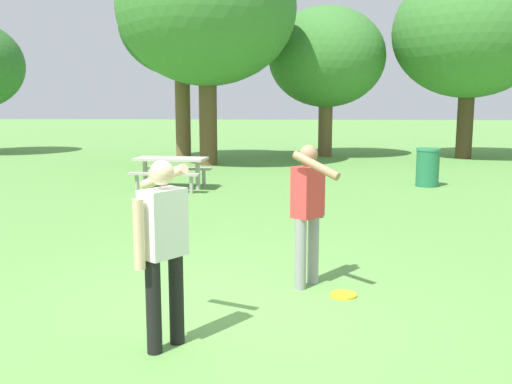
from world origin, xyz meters
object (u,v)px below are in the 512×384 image
(person_catcher, at_px, (309,205))
(trash_can_further_along, at_px, (428,167))
(picnic_table_near, at_px, (171,166))
(tree_far_right, at_px, (207,9))
(tree_slender_mid, at_px, (327,58))
(tree_back_left, at_px, (470,33))
(frisbee, at_px, (343,295))
(person_thrower, at_px, (163,240))
(tree_broad_center, at_px, (181,25))

(person_catcher, distance_m, trash_can_further_along, 8.66)
(picnic_table_near, relative_size, tree_far_right, 0.24)
(picnic_table_near, xyz_separation_m, tree_slender_mid, (4.18, 8.59, 3.17))
(tree_far_right, distance_m, tree_back_left, 9.60)
(frisbee, xyz_separation_m, tree_far_right, (-3.40, 12.83, 5.04))
(person_catcher, xyz_separation_m, tree_slender_mid, (1.05, 15.75, 2.78))
(tree_far_right, bearing_deg, trash_can_further_along, -35.85)
(tree_back_left, bearing_deg, tree_slender_mid, 174.51)
(trash_can_further_along, height_order, tree_slender_mid, tree_slender_mid)
(person_thrower, xyz_separation_m, person_catcher, (1.28, 1.74, 0.00))
(person_catcher, distance_m, frisbee, 1.07)
(tree_broad_center, distance_m, tree_slender_mid, 5.60)
(frisbee, distance_m, tree_slender_mid, 16.51)
(trash_can_further_along, distance_m, tree_far_right, 8.91)
(person_catcher, height_order, tree_far_right, tree_far_right)
(person_thrower, height_order, trash_can_further_along, person_thrower)
(trash_can_further_along, relative_size, tree_far_right, 0.13)
(frisbee, distance_m, tree_back_left, 17.23)
(picnic_table_near, height_order, tree_back_left, tree_back_left)
(tree_broad_center, xyz_separation_m, tree_slender_mid, (5.17, 1.90, -1.01))
(person_catcher, bearing_deg, person_thrower, -126.30)
(picnic_table_near, xyz_separation_m, tree_back_left, (9.30, 8.10, 4.00))
(tree_slender_mid, bearing_deg, trash_can_further_along, -74.52)
(picnic_table_near, relative_size, trash_can_further_along, 1.90)
(person_catcher, bearing_deg, frisbee, -39.15)
(frisbee, height_order, tree_back_left, tree_back_left)
(tree_slender_mid, bearing_deg, person_catcher, -93.82)
(tree_broad_center, relative_size, tree_back_left, 0.95)
(person_catcher, relative_size, frisbee, 5.62)
(tree_slender_mid, height_order, tree_back_left, tree_back_left)
(tree_broad_center, distance_m, tree_far_right, 1.76)
(person_thrower, bearing_deg, tree_far_right, 96.92)
(person_catcher, distance_m, tree_slender_mid, 16.03)
(picnic_table_near, relative_size, tree_slender_mid, 0.32)
(trash_can_further_along, distance_m, tree_back_left, 8.82)
(frisbee, height_order, tree_far_right, tree_far_right)
(person_thrower, xyz_separation_m, frisbee, (1.67, 1.43, -0.95))
(person_catcher, bearing_deg, tree_slender_mid, 86.18)
(person_thrower, height_order, frisbee, person_thrower)
(person_catcher, bearing_deg, trash_can_further_along, 68.33)
(frisbee, relative_size, trash_can_further_along, 0.30)
(frisbee, distance_m, tree_broad_center, 15.60)
(person_catcher, bearing_deg, tree_back_left, 67.99)
(person_thrower, distance_m, tree_back_left, 18.91)
(tree_broad_center, height_order, tree_slender_mid, tree_broad_center)
(person_catcher, height_order, tree_back_left, tree_back_left)
(person_thrower, distance_m, tree_slender_mid, 17.87)
(trash_can_further_along, bearing_deg, person_thrower, -114.58)
(person_thrower, bearing_deg, tree_slender_mid, 82.41)
(picnic_table_near, height_order, tree_slender_mid, tree_slender_mid)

